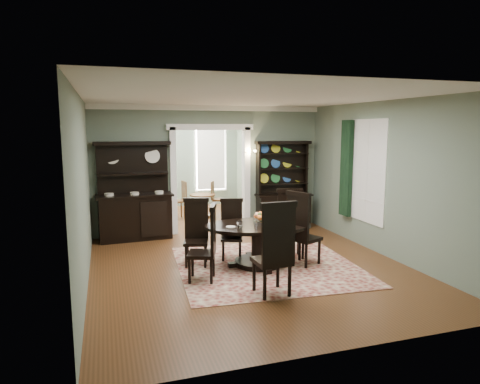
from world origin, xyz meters
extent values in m
cube|color=brown|center=(0.00, 0.00, -0.01)|extent=(5.50, 6.00, 0.01)
cube|color=white|center=(0.00, 0.00, 3.00)|extent=(5.50, 6.00, 0.01)
cube|color=slate|center=(-2.75, 0.00, 1.50)|extent=(0.01, 6.00, 3.00)
cube|color=slate|center=(2.75, 0.00, 1.50)|extent=(0.01, 6.00, 3.00)
cube|color=slate|center=(0.00, -3.00, 1.50)|extent=(5.50, 0.01, 3.00)
cube|color=slate|center=(-1.83, 3.00, 1.50)|extent=(1.85, 0.01, 3.00)
cube|color=slate|center=(1.83, 3.00, 1.50)|extent=(1.85, 0.01, 3.00)
cube|color=slate|center=(0.00, 3.00, 2.75)|extent=(1.80, 0.01, 0.50)
cube|color=white|center=(0.00, 2.95, 2.94)|extent=(5.50, 0.10, 0.12)
cube|color=brown|center=(0.00, 4.75, -0.01)|extent=(3.50, 3.50, 0.01)
cube|color=white|center=(0.00, 4.75, 3.00)|extent=(3.50, 3.50, 0.01)
cube|color=slate|center=(-1.75, 4.75, 1.50)|extent=(0.01, 3.50, 3.00)
cube|color=slate|center=(1.75, 4.75, 1.50)|extent=(0.01, 3.50, 3.00)
cube|color=slate|center=(0.00, 6.50, 1.50)|extent=(3.50, 0.01, 3.00)
cube|color=white|center=(-0.85, 6.45, 1.55)|extent=(1.05, 0.06, 2.20)
cube|color=white|center=(0.85, 6.45, 1.55)|extent=(1.05, 0.06, 2.20)
cube|color=white|center=(-0.90, 3.00, 1.25)|extent=(0.14, 0.25, 2.50)
cube|color=white|center=(0.90, 3.00, 1.25)|extent=(0.14, 0.25, 2.50)
cube|color=white|center=(0.00, 3.00, 2.50)|extent=(2.08, 0.25, 0.14)
cube|color=white|center=(2.74, 0.60, 1.60)|extent=(0.02, 1.10, 2.00)
cube|color=white|center=(2.73, 0.60, 1.60)|extent=(0.01, 1.22, 2.12)
cube|color=#16321A|center=(2.65, 1.28, 1.60)|extent=(0.10, 0.35, 2.10)
cube|color=gold|center=(0.95, 2.92, 1.85)|extent=(0.08, 0.05, 0.18)
sphere|color=#FFD88C|center=(0.85, 2.77, 1.93)|extent=(0.07, 0.07, 0.07)
sphere|color=#FFD88C|center=(1.05, 2.77, 1.93)|extent=(0.07, 0.07, 0.07)
cube|color=maroon|center=(0.32, 0.05, 0.01)|extent=(3.35, 3.29, 0.01)
ellipsoid|color=black|center=(0.18, 0.14, 0.74)|extent=(2.10, 1.52, 0.05)
cylinder|color=black|center=(0.18, 0.14, 0.70)|extent=(2.06, 2.06, 0.03)
cylinder|color=black|center=(0.18, 0.14, 0.39)|extent=(0.24, 0.24, 0.67)
cylinder|color=black|center=(0.18, 0.14, 0.05)|extent=(0.85, 0.85, 0.10)
cylinder|color=white|center=(0.24, 0.20, 0.78)|extent=(0.26, 0.26, 0.05)
cube|color=black|center=(-0.89, 0.47, 0.43)|extent=(0.53, 0.51, 0.06)
cube|color=black|center=(-0.84, 0.65, 0.81)|extent=(0.43, 0.16, 0.73)
cube|color=black|center=(-0.84, 0.65, 1.18)|extent=(0.47, 0.19, 0.08)
cylinder|color=black|center=(-1.10, 0.35, 0.22)|extent=(0.05, 0.05, 0.43)
cylinder|color=black|center=(-0.78, 0.26, 0.22)|extent=(0.05, 0.05, 0.43)
cylinder|color=black|center=(-1.01, 0.67, 0.22)|extent=(0.05, 0.05, 0.43)
cylinder|color=black|center=(-0.69, 0.58, 0.22)|extent=(0.05, 0.05, 0.43)
cube|color=black|center=(-0.17, 0.64, 0.41)|extent=(0.50, 0.49, 0.05)
cube|color=black|center=(-0.12, 0.81, 0.76)|extent=(0.40, 0.16, 0.69)
cube|color=black|center=(-0.12, 0.81, 1.11)|extent=(0.44, 0.19, 0.07)
cylinder|color=black|center=(-0.37, 0.53, 0.20)|extent=(0.04, 0.04, 0.41)
cylinder|color=black|center=(-0.07, 0.44, 0.20)|extent=(0.04, 0.04, 0.41)
cylinder|color=black|center=(-0.28, 0.84, 0.20)|extent=(0.04, 0.04, 0.41)
cylinder|color=black|center=(0.03, 0.75, 0.20)|extent=(0.04, 0.04, 0.41)
cube|color=black|center=(0.91, 0.39, 0.47)|extent=(0.59, 0.58, 0.06)
cube|color=black|center=(0.99, 0.57, 0.87)|extent=(0.45, 0.21, 0.79)
cube|color=black|center=(0.99, 0.57, 1.27)|extent=(0.50, 0.25, 0.08)
cylinder|color=black|center=(0.68, 0.28, 0.23)|extent=(0.05, 0.05, 0.47)
cylinder|color=black|center=(1.02, 0.15, 0.23)|extent=(0.05, 0.05, 0.47)
cylinder|color=black|center=(0.81, 0.62, 0.23)|extent=(0.05, 0.05, 0.47)
cylinder|color=black|center=(1.15, 0.49, 0.23)|extent=(0.05, 0.05, 0.47)
cube|color=black|center=(-0.97, -0.33, 0.45)|extent=(0.55, 0.57, 0.06)
cube|color=black|center=(-0.79, -0.39, 0.84)|extent=(0.20, 0.44, 0.76)
cube|color=black|center=(-0.79, -0.39, 1.23)|extent=(0.23, 0.48, 0.08)
cylinder|color=black|center=(-1.08, -0.10, 0.22)|extent=(0.05, 0.05, 0.45)
cylinder|color=black|center=(-1.19, -0.44, 0.22)|extent=(0.05, 0.05, 0.45)
cylinder|color=black|center=(-0.75, -0.22, 0.22)|extent=(0.05, 0.05, 0.45)
cylinder|color=black|center=(-0.86, -0.55, 0.22)|extent=(0.05, 0.05, 0.45)
cube|color=black|center=(1.02, -0.05, 0.48)|extent=(0.62, 0.63, 0.06)
cube|color=black|center=(0.83, -0.14, 0.90)|extent=(0.25, 0.46, 0.82)
cube|color=black|center=(0.83, -0.14, 1.32)|extent=(0.29, 0.51, 0.08)
cylinder|color=black|center=(1.27, -0.15, 0.24)|extent=(0.05, 0.05, 0.48)
cylinder|color=black|center=(1.11, 0.20, 0.24)|extent=(0.05, 0.05, 0.48)
cylinder|color=black|center=(0.93, -0.30, 0.24)|extent=(0.05, 0.05, 0.48)
cylinder|color=black|center=(0.77, 0.04, 0.24)|extent=(0.05, 0.05, 0.48)
cube|color=black|center=(-0.09, -1.21, 0.51)|extent=(0.54, 0.52, 0.07)
cube|color=black|center=(-0.08, -1.43, 0.96)|extent=(0.51, 0.08, 0.87)
cube|color=black|center=(-0.08, -1.43, 1.40)|extent=(0.56, 0.11, 0.09)
cylinder|color=black|center=(0.10, -1.00, 0.26)|extent=(0.06, 0.06, 0.51)
cylinder|color=black|center=(-0.31, -1.02, 0.26)|extent=(0.06, 0.06, 0.51)
cylinder|color=black|center=(0.12, -1.40, 0.26)|extent=(0.06, 0.06, 0.51)
cylinder|color=black|center=(-0.28, -1.42, 0.26)|extent=(0.06, 0.06, 0.51)
cube|color=black|center=(-1.81, 2.71, 0.49)|extent=(1.59, 0.63, 0.98)
cube|color=black|center=(-1.81, 2.71, 1.00)|extent=(1.69, 0.69, 0.05)
cube|color=black|center=(-1.81, 2.92, 1.58)|extent=(1.56, 0.18, 1.15)
cube|color=black|center=(-1.81, 2.82, 1.46)|extent=(1.53, 0.37, 0.04)
cube|color=black|center=(-1.81, 2.80, 2.15)|extent=(1.68, 0.44, 0.08)
cube|color=black|center=(1.79, 2.72, 0.42)|extent=(1.32, 0.54, 0.83)
cube|color=black|center=(1.79, 2.72, 0.84)|extent=(1.42, 0.60, 0.04)
cube|color=black|center=(1.79, 2.91, 1.48)|extent=(1.29, 0.14, 1.26)
cube|color=black|center=(1.16, 2.82, 1.48)|extent=(0.06, 0.24, 1.29)
cube|color=black|center=(2.42, 2.82, 1.48)|extent=(0.06, 0.24, 1.29)
cube|color=black|center=(1.79, 2.80, 2.13)|extent=(1.40, 0.38, 0.07)
cube|color=black|center=(1.79, 2.82, 1.11)|extent=(1.31, 0.32, 0.03)
cube|color=black|center=(1.79, 2.82, 1.48)|extent=(1.31, 0.32, 0.03)
cube|color=black|center=(1.79, 2.82, 1.85)|extent=(1.31, 0.32, 0.03)
cylinder|color=#502F16|center=(0.14, 4.54, 0.64)|extent=(0.71, 0.71, 0.04)
cylinder|color=#502F16|center=(0.14, 4.54, 0.33)|extent=(0.09, 0.09, 0.62)
cylinder|color=#502F16|center=(0.14, 4.54, 0.03)|extent=(0.39, 0.39, 0.05)
cylinder|color=#502F16|center=(-0.55, 4.60, 0.49)|extent=(0.44, 0.44, 0.04)
cube|color=#502F16|center=(-0.35, 4.63, 0.76)|extent=(0.08, 0.39, 0.54)
cylinder|color=#502F16|center=(-0.72, 4.73, 0.24)|extent=(0.04, 0.04, 0.49)
cylinder|color=#502F16|center=(-0.68, 4.43, 0.24)|extent=(0.04, 0.04, 0.49)
cylinder|color=#502F16|center=(-0.42, 4.77, 0.24)|extent=(0.04, 0.04, 0.49)
cylinder|color=#502F16|center=(-0.38, 4.47, 0.24)|extent=(0.04, 0.04, 0.49)
cylinder|color=#502F16|center=(0.65, 4.67, 0.46)|extent=(0.41, 0.41, 0.04)
cube|color=#502F16|center=(0.48, 4.75, 0.72)|extent=(0.18, 0.35, 0.52)
cylinder|color=#502F16|center=(0.72, 4.48, 0.23)|extent=(0.04, 0.04, 0.46)
cylinder|color=#502F16|center=(0.84, 4.75, 0.23)|extent=(0.04, 0.04, 0.46)
cylinder|color=#502F16|center=(0.46, 4.60, 0.23)|extent=(0.04, 0.04, 0.46)
cylinder|color=#502F16|center=(0.58, 4.87, 0.23)|extent=(0.04, 0.04, 0.46)
camera|label=1|loc=(-2.41, -6.93, 2.48)|focal=32.00mm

